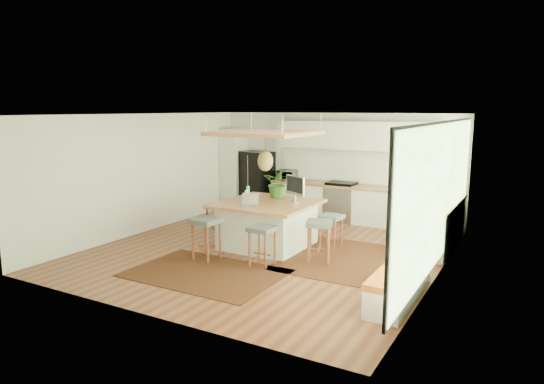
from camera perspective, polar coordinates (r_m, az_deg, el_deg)
The scene contains 33 objects.
floor at distance 9.82m, azimuth -0.42°, elevation -6.88°, with size 7.00×7.00×0.00m, color #5A2919.
ceiling at distance 9.40m, azimuth -0.44°, elevation 9.09°, with size 7.00×7.00×0.00m, color white.
wall_back at distance 12.65m, azimuth 7.48°, elevation 3.07°, with size 6.50×6.50×0.00m, color silver.
wall_front at distance 6.76m, azimuth -15.35°, elevation -3.11°, with size 6.50×6.50×0.00m, color silver.
wall_left at distance 11.47m, azimuth -14.68°, elevation 2.14°, with size 7.00×7.00×0.00m, color silver.
wall_right at distance 8.41m, azimuth 19.17°, elevation -0.80°, with size 7.00×7.00×0.00m, color silver.
window_wall at distance 8.41m, azimuth 18.99°, elevation -0.44°, with size 0.10×6.20×2.60m, color black, non-canonical shape.
pantry at distance 13.77m, azimuth -4.52°, elevation 2.72°, with size 0.55×0.60×2.25m, color silver.
back_counter_base at distance 12.30m, azimuth 9.21°, elevation -1.46°, with size 4.20×0.60×0.88m, color silver.
back_counter_top at distance 12.22m, azimuth 9.27°, elevation 0.65°, with size 4.24×0.64×0.05m, color #A05C39.
backsplash at distance 12.43m, azimuth 9.80°, elevation 2.89°, with size 4.20×0.02×0.80m, color white.
upper_cabinets at distance 12.21m, azimuth 9.66°, elevation 6.54°, with size 4.20×0.34×0.70m, color silver.
range at distance 12.37m, azimuth 8.13°, elevation -1.08°, with size 0.76×0.62×1.00m, color #A5A5AA, non-canonical shape.
right_counter_base at distance 10.58m, azimuth 19.15°, elevation -3.73°, with size 0.60×2.50×0.88m, color silver.
right_counter_top at distance 10.49m, azimuth 19.29°, elevation -1.29°, with size 0.64×2.54×0.05m, color #A05C39.
window_bench at distance 7.62m, azimuth 14.79°, elevation -10.24°, with size 0.52×2.00×0.50m, color silver, non-canonical shape.
ceiling_panel at distance 9.93m, azimuth -0.79°, elevation 5.37°, with size 1.86×1.86×0.80m, color #A05C39, non-canonical shape.
rug_near at distance 8.59m, azimuth -7.79°, elevation -9.41°, with size 2.60×1.80×0.01m, color black.
rug_right at distance 9.42m, azimuth 7.65°, elevation -7.66°, with size 1.80×2.60×0.01m, color black.
fridge at distance 13.40m, azimuth -1.77°, elevation 1.69°, with size 0.82×0.64×1.65m, color black, non-canonical shape.
island at distance 9.99m, azimuth -0.49°, elevation -3.81°, with size 1.85×1.85×0.93m, color #A05C39, non-canonical shape.
stool_near_left at distance 9.23m, azimuth -7.69°, elevation -5.77°, with size 0.47×0.47×0.79m, color #434A4A, non-canonical shape.
stool_near_right at distance 8.78m, azimuth -1.16°, elevation -6.49°, with size 0.44×0.44×0.74m, color #434A4A, non-canonical shape.
stool_right_front at distance 9.05m, azimuth 5.52°, elevation -6.03°, with size 0.46×0.46×0.78m, color #434A4A, non-canonical shape.
stool_right_back at distance 9.90m, azimuth 6.96°, elevation -4.66°, with size 0.42×0.42×0.71m, color #434A4A, non-canonical shape.
stool_left_side at distance 10.72m, azimuth -6.33°, elevation -3.53°, with size 0.44×0.44×0.75m, color #434A4A, non-canonical shape.
laptop at distance 9.51m, azimuth -2.73°, elevation -0.91°, with size 0.33×0.36×0.25m, color #A5A5AA, non-canonical shape.
monitor at distance 9.89m, azimuth 2.75°, elevation 0.32°, with size 0.59×0.21×0.55m, color #A5A5AA, non-canonical shape.
microwave at distance 12.92m, azimuth 1.79°, elevation 2.14°, with size 0.50×0.28×0.34m, color #A5A5AA.
island_plant at distance 10.34m, azimuth 0.74°, elevation 0.69°, with size 0.58×0.64×0.50m, color #1E4C19.
island_bowl at distance 10.50m, azimuth -1.74°, elevation -0.41°, with size 0.20×0.20×0.05m, color white.
island_bottle_0 at distance 10.24m, azimuth -2.89°, elevation -0.29°, with size 0.07×0.07×0.19m, color #3ACCEA.
island_bottle_1 at distance 9.95m, azimuth -2.92°, elevation -0.58°, with size 0.07×0.07×0.19m, color white.
Camera 1 is at (4.67, -8.16, 2.82)m, focal length 32.05 mm.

